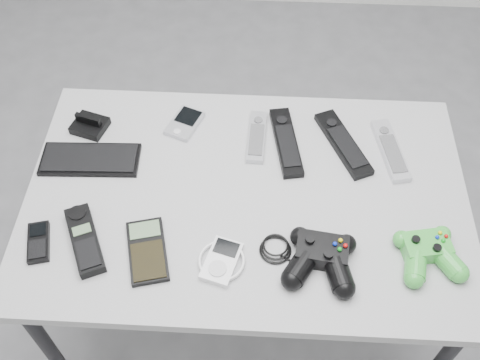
{
  "coord_description": "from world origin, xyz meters",
  "views": [
    {
      "loc": [
        -0.04,
        -0.89,
        1.83
      ],
      "look_at": [
        -0.08,
        -0.06,
        0.74
      ],
      "focal_mm": 42.0,
      "sensor_mm": 36.0,
      "label": 1
    }
  ],
  "objects_px": {
    "pda": "(185,123)",
    "remote_silver_a": "(257,136)",
    "desk": "(246,209)",
    "remote_black_a": "(286,142)",
    "remote_silver_b": "(390,150)",
    "mp3_player": "(222,261)",
    "controller_black": "(321,257)",
    "pda_keyboard": "(90,159)",
    "remote_black_b": "(343,143)",
    "controller_green": "(429,252)",
    "cordless_handset": "(85,240)",
    "mobile_phone": "(38,242)",
    "calculator": "(147,251)"
  },
  "relations": [
    {
      "from": "remote_black_a",
      "to": "mobile_phone",
      "type": "distance_m",
      "value": 0.65
    },
    {
      "from": "cordless_handset",
      "to": "mp3_player",
      "type": "xyz_separation_m",
      "value": [
        0.31,
        -0.04,
        -0.0
      ]
    },
    {
      "from": "mobile_phone",
      "to": "calculator",
      "type": "distance_m",
      "value": 0.25
    },
    {
      "from": "remote_black_b",
      "to": "controller_green",
      "type": "distance_m",
      "value": 0.36
    },
    {
      "from": "mp3_player",
      "to": "controller_black",
      "type": "distance_m",
      "value": 0.22
    },
    {
      "from": "pda_keyboard",
      "to": "remote_silver_a",
      "type": "xyz_separation_m",
      "value": [
        0.42,
        0.1,
        0.0
      ]
    },
    {
      "from": "remote_silver_a",
      "to": "controller_black",
      "type": "relative_size",
      "value": 0.63
    },
    {
      "from": "pda",
      "to": "controller_black",
      "type": "bearing_deg",
      "value": -27.63
    },
    {
      "from": "remote_black_a",
      "to": "cordless_handset",
      "type": "xyz_separation_m",
      "value": [
        -0.46,
        -0.32,
        0.0
      ]
    },
    {
      "from": "pda_keyboard",
      "to": "mp3_player",
      "type": "height_order",
      "value": "mp3_player"
    },
    {
      "from": "remote_silver_b",
      "to": "remote_silver_a",
      "type": "bearing_deg",
      "value": 164.45
    },
    {
      "from": "remote_silver_b",
      "to": "desk",
      "type": "bearing_deg",
      "value": -167.67
    },
    {
      "from": "pda_keyboard",
      "to": "remote_silver_b",
      "type": "height_order",
      "value": "remote_silver_b"
    },
    {
      "from": "mobile_phone",
      "to": "cordless_handset",
      "type": "bearing_deg",
      "value": -9.8
    },
    {
      "from": "pda",
      "to": "remote_silver_a",
      "type": "xyz_separation_m",
      "value": [
        0.19,
        -0.04,
        0.0
      ]
    },
    {
      "from": "desk",
      "to": "remote_black_b",
      "type": "relative_size",
      "value": 4.69
    },
    {
      "from": "controller_black",
      "to": "remote_black_a",
      "type": "bearing_deg",
      "value": 110.34
    },
    {
      "from": "pda_keyboard",
      "to": "calculator",
      "type": "bearing_deg",
      "value": -56.31
    },
    {
      "from": "mobile_phone",
      "to": "calculator",
      "type": "bearing_deg",
      "value": -16.43
    },
    {
      "from": "pda",
      "to": "desk",
      "type": "bearing_deg",
      "value": -30.06
    },
    {
      "from": "remote_black_b",
      "to": "controller_black",
      "type": "bearing_deg",
      "value": -125.67
    },
    {
      "from": "desk",
      "to": "cordless_handset",
      "type": "xyz_separation_m",
      "value": [
        -0.36,
        -0.16,
        0.08
      ]
    },
    {
      "from": "remote_black_a",
      "to": "remote_black_b",
      "type": "distance_m",
      "value": 0.15
    },
    {
      "from": "pda_keyboard",
      "to": "remote_silver_b",
      "type": "relative_size",
      "value": 1.23
    },
    {
      "from": "pda",
      "to": "remote_black_b",
      "type": "bearing_deg",
      "value": 14.44
    },
    {
      "from": "remote_black_b",
      "to": "mp3_player",
      "type": "xyz_separation_m",
      "value": [
        -0.29,
        -0.36,
        -0.0
      ]
    },
    {
      "from": "controller_black",
      "to": "mp3_player",
      "type": "bearing_deg",
      "value": -169.07
    },
    {
      "from": "calculator",
      "to": "controller_green",
      "type": "relative_size",
      "value": 1.06
    },
    {
      "from": "pda_keyboard",
      "to": "controller_black",
      "type": "height_order",
      "value": "controller_black"
    },
    {
      "from": "mobile_phone",
      "to": "controller_black",
      "type": "height_order",
      "value": "controller_black"
    },
    {
      "from": "remote_silver_a",
      "to": "mobile_phone",
      "type": "height_order",
      "value": "remote_silver_a"
    },
    {
      "from": "remote_silver_a",
      "to": "cordless_handset",
      "type": "relative_size",
      "value": 0.95
    },
    {
      "from": "calculator",
      "to": "remote_silver_a",
      "type": "bearing_deg",
      "value": 42.42
    },
    {
      "from": "calculator",
      "to": "controller_green",
      "type": "distance_m",
      "value": 0.63
    },
    {
      "from": "remote_silver_a",
      "to": "calculator",
      "type": "xyz_separation_m",
      "value": [
        -0.23,
        -0.36,
        -0.0
      ]
    },
    {
      "from": "remote_silver_b",
      "to": "remote_black_a",
      "type": "bearing_deg",
      "value": 166.48
    },
    {
      "from": "desk",
      "to": "remote_black_a",
      "type": "distance_m",
      "value": 0.21
    },
    {
      "from": "pda_keyboard",
      "to": "cordless_handset",
      "type": "distance_m",
      "value": 0.24
    },
    {
      "from": "mp3_player",
      "to": "remote_silver_b",
      "type": "bearing_deg",
      "value": 56.22
    },
    {
      "from": "remote_black_b",
      "to": "pda_keyboard",
      "type": "bearing_deg",
      "value": 163.35
    },
    {
      "from": "desk",
      "to": "mp3_player",
      "type": "distance_m",
      "value": 0.21
    },
    {
      "from": "pda",
      "to": "cordless_handset",
      "type": "xyz_separation_m",
      "value": [
        -0.18,
        -0.38,
        0.01
      ]
    },
    {
      "from": "remote_black_b",
      "to": "remote_silver_b",
      "type": "height_order",
      "value": "remote_black_b"
    },
    {
      "from": "remote_black_b",
      "to": "remote_silver_b",
      "type": "bearing_deg",
      "value": -31.69
    },
    {
      "from": "remote_black_b",
      "to": "desk",
      "type": "bearing_deg",
      "value": -169.12
    },
    {
      "from": "remote_silver_b",
      "to": "pda",
      "type": "bearing_deg",
      "value": 162.12
    },
    {
      "from": "pda",
      "to": "remote_silver_a",
      "type": "distance_m",
      "value": 0.2
    },
    {
      "from": "remote_black_b",
      "to": "mp3_player",
      "type": "relative_size",
      "value": 2.06
    },
    {
      "from": "mobile_phone",
      "to": "controller_green",
      "type": "height_order",
      "value": "controller_green"
    },
    {
      "from": "pda_keyboard",
      "to": "mp3_player",
      "type": "xyz_separation_m",
      "value": [
        0.36,
        -0.28,
        0.0
      ]
    }
  ]
}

